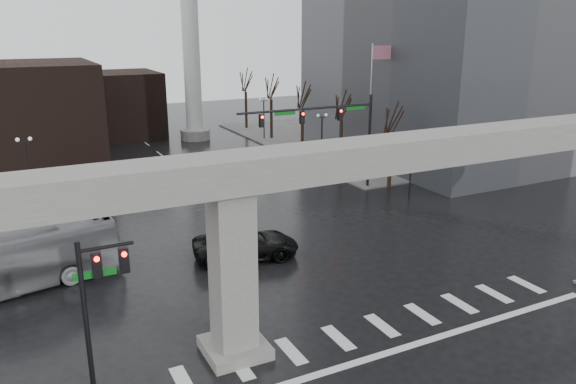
% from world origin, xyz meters
% --- Properties ---
extents(ground, '(160.00, 160.00, 0.00)m').
position_xyz_m(ground, '(0.00, 0.00, 0.00)').
color(ground, black).
rests_on(ground, ground).
extents(sidewalk_ne, '(28.00, 36.00, 0.15)m').
position_xyz_m(sidewalk_ne, '(26.00, 36.00, 0.07)').
color(sidewalk_ne, slate).
rests_on(sidewalk_ne, ground).
extents(elevated_guideway, '(48.00, 2.60, 8.70)m').
position_xyz_m(elevated_guideway, '(1.26, 0.00, 6.88)').
color(elevated_guideway, '#98958F').
rests_on(elevated_guideway, ground).
extents(building_far_left, '(16.00, 14.00, 10.00)m').
position_xyz_m(building_far_left, '(-14.00, 42.00, 5.00)').
color(building_far_left, black).
rests_on(building_far_left, ground).
extents(building_far_mid, '(10.00, 10.00, 8.00)m').
position_xyz_m(building_far_mid, '(-2.00, 52.00, 4.00)').
color(building_far_mid, black).
rests_on(building_far_mid, ground).
extents(smokestack, '(3.60, 3.60, 30.00)m').
position_xyz_m(smokestack, '(6.00, 46.00, 13.35)').
color(smokestack, silver).
rests_on(smokestack, ground).
extents(signal_mast_arm, '(12.12, 0.43, 8.00)m').
position_xyz_m(signal_mast_arm, '(8.99, 18.80, 5.83)').
color(signal_mast_arm, black).
rests_on(signal_mast_arm, ground).
extents(signal_left_pole, '(2.30, 0.30, 6.00)m').
position_xyz_m(signal_left_pole, '(-12.25, 0.50, 4.07)').
color(signal_left_pole, black).
rests_on(signal_left_pole, ground).
extents(flagpole_assembly, '(2.06, 0.12, 12.00)m').
position_xyz_m(flagpole_assembly, '(15.29, 22.00, 7.53)').
color(flagpole_assembly, silver).
rests_on(flagpole_assembly, ground).
extents(lamp_right_0, '(1.22, 0.32, 5.11)m').
position_xyz_m(lamp_right_0, '(13.50, 14.00, 3.47)').
color(lamp_right_0, black).
rests_on(lamp_right_0, ground).
extents(lamp_right_1, '(1.22, 0.32, 5.11)m').
position_xyz_m(lamp_right_1, '(13.50, 28.00, 3.47)').
color(lamp_right_1, black).
rests_on(lamp_right_1, ground).
extents(lamp_right_2, '(1.22, 0.32, 5.11)m').
position_xyz_m(lamp_right_2, '(13.50, 42.00, 3.47)').
color(lamp_right_2, black).
rests_on(lamp_right_2, ground).
extents(lamp_left_0, '(1.22, 0.32, 5.11)m').
position_xyz_m(lamp_left_0, '(-13.50, 14.00, 3.47)').
color(lamp_left_0, black).
rests_on(lamp_left_0, ground).
extents(lamp_left_1, '(1.22, 0.32, 5.11)m').
position_xyz_m(lamp_left_1, '(-13.50, 28.00, 3.47)').
color(lamp_left_1, black).
rests_on(lamp_left_1, ground).
extents(lamp_left_2, '(1.22, 0.32, 5.11)m').
position_xyz_m(lamp_left_2, '(-13.50, 42.00, 3.47)').
color(lamp_left_2, black).
rests_on(lamp_left_2, ground).
extents(tree_right_0, '(1.09, 1.58, 7.50)m').
position_xyz_m(tree_right_0, '(14.53, 18.02, 2.79)').
color(tree_right_0, black).
rests_on(tree_right_0, ground).
extents(tree_right_1, '(1.09, 1.61, 7.67)m').
position_xyz_m(tree_right_1, '(14.53, 26.02, 2.85)').
color(tree_right_1, black).
rests_on(tree_right_1, ground).
extents(tree_right_2, '(1.10, 1.63, 7.85)m').
position_xyz_m(tree_right_2, '(14.53, 34.02, 2.91)').
color(tree_right_2, black).
rests_on(tree_right_2, ground).
extents(tree_right_3, '(1.11, 1.66, 8.02)m').
position_xyz_m(tree_right_3, '(14.53, 42.02, 2.98)').
color(tree_right_3, black).
rests_on(tree_right_3, ground).
extents(tree_right_4, '(1.12, 1.69, 8.19)m').
position_xyz_m(tree_right_4, '(14.53, 50.02, 3.04)').
color(tree_right_4, black).
rests_on(tree_right_4, ground).
extents(pickup_truck, '(6.77, 4.07, 1.76)m').
position_xyz_m(pickup_truck, '(-2.61, 9.24, 0.88)').
color(pickup_truck, black).
rests_on(pickup_truck, ground).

